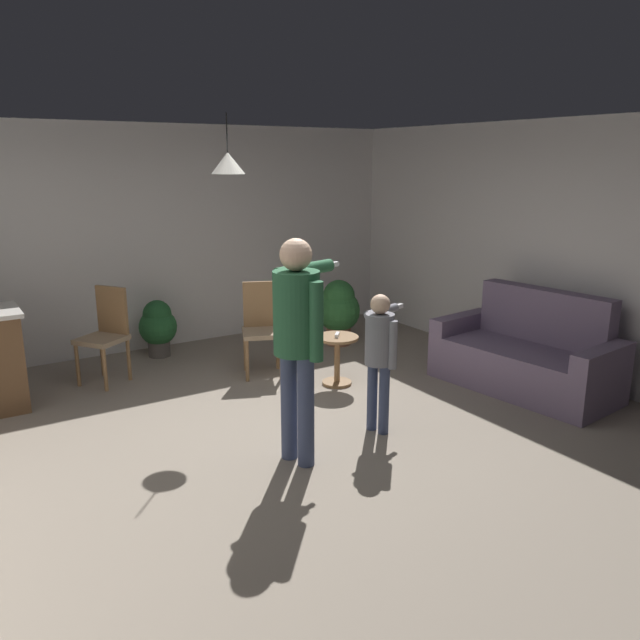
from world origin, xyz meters
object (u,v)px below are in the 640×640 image
Objects in this scene: person_child at (380,348)px; potted_plant_by_wall at (339,309)px; dining_chair_near_wall at (262,325)px; spare_remote_on_table at (337,335)px; dining_chair_by_counter at (106,331)px; potted_plant_corner at (158,326)px; couch_floral at (527,357)px; side_table_by_couch at (337,354)px; person_adult at (298,327)px.

potted_plant_by_wall is (1.20, 2.37, -0.30)m from person_child.
dining_chair_near_wall reaches higher than spare_remote_on_table.
potted_plant_corner is (0.73, 0.56, -0.17)m from dining_chair_by_counter.
person_child is at bearing 84.57° from couch_floral.
couch_floral reaches higher than potted_plant_by_wall.
couch_floral is 14.46× the size of spare_remote_on_table.
person_adult is (-1.21, -1.26, 0.75)m from side_table_by_couch.
dining_chair_by_counter is at bearing 176.61° from potted_plant_by_wall.
dining_chair_near_wall is at bearing -160.48° from potted_plant_by_wall.
spare_remote_on_table is (-1.57, 1.13, 0.21)m from couch_floral.
person_adult is 1.44× the size of person_child.
potted_plant_corner is (-0.03, 3.21, -0.70)m from person_adult.
dining_chair_by_counter is (-3.54, 2.52, 0.21)m from couch_floral.
spare_remote_on_table is at bearing -57.67° from potted_plant_corner.
person_adult is 2.81m from dining_chair_by_counter.
dining_chair_by_counter is 2.41m from spare_remote_on_table.
person_child is at bearing -106.76° from spare_remote_on_table.
spare_remote_on_table is at bearing 121.72° from person_adult.
person_adult is (-2.78, -0.13, 0.75)m from couch_floral.
side_table_by_couch is at bearing -57.42° from potted_plant_corner.
couch_floral is at bearing -73.04° from potted_plant_by_wall.
dining_chair_near_wall is at bearing -57.76° from potted_plant_corner.
couch_floral is at bearing -36.04° from side_table_by_couch.
person_child is 3.02m from dining_chair_by_counter.
potted_plant_corner is (-2.81, 3.09, 0.04)m from couch_floral.
potted_plant_by_wall is (2.82, -0.17, -0.09)m from dining_chair_by_counter.
side_table_by_couch is 2.42m from dining_chair_by_counter.
person_child reaches higher than couch_floral.
spare_remote_on_table is at bearing 145.54° from dining_chair_near_wall.
person_adult is 2.56× the size of potted_plant_corner.
potted_plant_corner is at bearing -178.50° from person_child.
couch_floral is at bearing -35.72° from spare_remote_on_table.
side_table_by_couch is (-1.56, 1.14, -0.00)m from couch_floral.
dining_chair_by_counter is 1.62m from dining_chair_near_wall.
dining_chair_by_counter is at bearing 145.03° from side_table_by_couch.
side_table_by_couch is at bearing 51.12° from spare_remote_on_table.
spare_remote_on_table is at bearing 48.21° from couch_floral.
potted_plant_corner is at bearing 166.15° from person_adult.
dining_chair_by_counter is 0.94m from potted_plant_corner.
side_table_by_couch is at bearing 146.19° from dining_chair_near_wall.
couch_floral is 2.28× the size of potted_plant_by_wall.
person_adult is at bearing 93.16° from dining_chair_near_wall.
person_child is 3.25m from potted_plant_corner.
dining_chair_by_counter is 2.83m from potted_plant_by_wall.
dining_chair_by_counter is at bearing -0.13° from dining_chair_near_wall.
person_child is (0.86, 0.10, -0.33)m from person_adult.
person_child is at bearing -106.94° from side_table_by_couch.
dining_chair_near_wall is 1.21× the size of potted_plant_by_wall.
dining_chair_near_wall is at bearing 123.14° from side_table_by_couch.
person_adult is at bearing -97.57° from person_child.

